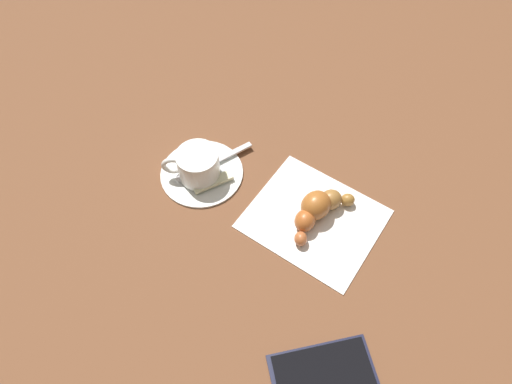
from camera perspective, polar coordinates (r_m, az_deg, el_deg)
name	(u,v)px	position (r m, az deg, el deg)	size (l,w,h in m)	color
ground_plane	(253,205)	(0.71, -0.38, -1.64)	(1.80, 1.80, 0.00)	brown
saucer	(202,172)	(0.75, -6.91, 2.50)	(0.14, 0.14, 0.01)	silver
espresso_cup	(197,165)	(0.72, -7.47, 3.44)	(0.09, 0.07, 0.05)	silver
teaspoon	(202,168)	(0.74, -6.85, 3.11)	(0.10, 0.12, 0.01)	silver
sugar_packet	(213,182)	(0.72, -5.52, 1.30)	(0.07, 0.02, 0.01)	beige
napkin	(314,218)	(0.70, 7.37, -3.35)	(0.19, 0.17, 0.00)	white
croissant	(317,208)	(0.69, 7.82, -2.08)	(0.09, 0.12, 0.05)	olive
cell_phone	(323,372)	(0.62, 8.48, -21.67)	(0.15, 0.13, 0.01)	black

